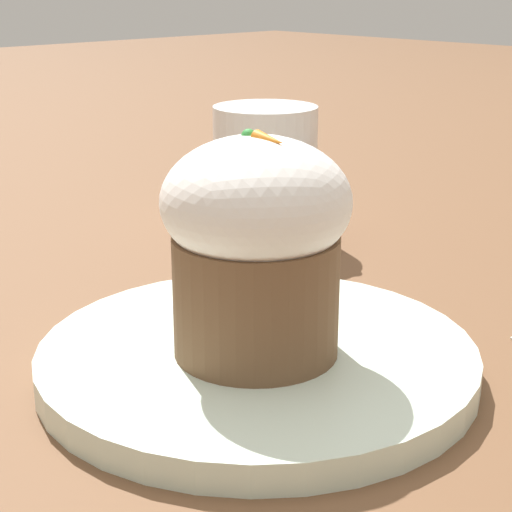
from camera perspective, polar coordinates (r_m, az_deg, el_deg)
name	(u,v)px	position (r m, az deg, el deg)	size (l,w,h in m)	color
ground_plane	(257,372)	(0.45, 0.08, -7.77)	(4.00, 4.00, 0.00)	brown
dessert_plate	(257,359)	(0.45, 0.08, -6.88)	(0.23, 0.23, 0.02)	silver
carrot_cake	(256,243)	(0.42, 0.00, 0.88)	(0.09, 0.09, 0.11)	brown
spoon	(253,330)	(0.46, -0.19, -4.96)	(0.06, 0.13, 0.01)	silver
coffee_cup	(267,173)	(0.67, 0.72, 5.55)	(0.11, 0.08, 0.10)	white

